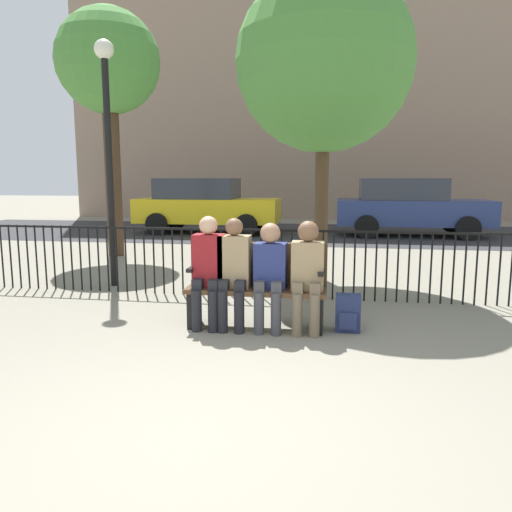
# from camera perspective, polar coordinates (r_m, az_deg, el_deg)

# --- Properties ---
(ground_plane) EXTENTS (80.00, 80.00, 0.00)m
(ground_plane) POSITION_cam_1_polar(r_m,az_deg,el_deg) (3.40, -6.76, -19.85)
(ground_plane) COLOR gray
(park_bench) EXTENTS (1.52, 0.45, 0.92)m
(park_bench) POSITION_cam_1_polar(r_m,az_deg,el_deg) (5.50, 0.13, -3.10)
(park_bench) COLOR #4C331E
(park_bench) RESTS_ON ground
(seated_person_0) EXTENTS (0.34, 0.39, 1.23)m
(seated_person_0) POSITION_cam_1_polar(r_m,az_deg,el_deg) (5.45, -5.47, -1.17)
(seated_person_0) COLOR black
(seated_person_0) RESTS_ON ground
(seated_person_1) EXTENTS (0.34, 0.39, 1.21)m
(seated_person_1) POSITION_cam_1_polar(r_m,az_deg,el_deg) (5.38, -2.54, -1.39)
(seated_person_1) COLOR black
(seated_person_1) RESTS_ON ground
(seated_person_2) EXTENTS (0.34, 0.39, 1.16)m
(seated_person_2) POSITION_cam_1_polar(r_m,az_deg,el_deg) (5.32, 1.58, -1.66)
(seated_person_2) COLOR #3D3D42
(seated_person_2) RESTS_ON ground
(seated_person_3) EXTENTS (0.34, 0.39, 1.19)m
(seated_person_3) POSITION_cam_1_polar(r_m,az_deg,el_deg) (5.28, 5.89, -1.60)
(seated_person_3) COLOR brown
(seated_person_3) RESTS_ON ground
(backpack) EXTENTS (0.27, 0.22, 0.40)m
(backpack) POSITION_cam_1_polar(r_m,az_deg,el_deg) (5.46, 10.46, -6.47)
(backpack) COLOR navy
(backpack) RESTS_ON ground
(fence_railing) EXTENTS (9.01, 0.03, 0.95)m
(fence_railing) POSITION_cam_1_polar(r_m,az_deg,el_deg) (6.80, 1.78, -0.15)
(fence_railing) COLOR black
(fence_railing) RESTS_ON ground
(tree_0) EXTENTS (2.08, 2.08, 4.99)m
(tree_0) POSITION_cam_1_polar(r_m,az_deg,el_deg) (11.14, -16.53, 20.14)
(tree_0) COLOR #422D1E
(tree_0) RESTS_ON ground
(tree_1) EXTENTS (2.68, 2.68, 4.69)m
(tree_1) POSITION_cam_1_polar(r_m,az_deg,el_deg) (8.09, 7.80, 21.02)
(tree_1) COLOR #4C3823
(tree_1) RESTS_ON ground
(lamp_post) EXTENTS (0.28, 0.28, 3.59)m
(lamp_post) POSITION_cam_1_polar(r_m,az_deg,el_deg) (7.83, -16.61, 14.04)
(lamp_post) COLOR black
(lamp_post) RESTS_ON ground
(street_surface) EXTENTS (24.00, 6.00, 0.01)m
(street_surface) POSITION_cam_1_polar(r_m,az_deg,el_deg) (14.97, 5.86, 2.64)
(street_surface) COLOR #2B2B2D
(street_surface) RESTS_ON ground
(parked_car_0) EXTENTS (4.20, 1.94, 1.62)m
(parked_car_0) POSITION_cam_1_polar(r_m,az_deg,el_deg) (15.02, -5.80, 5.87)
(parked_car_0) COLOR yellow
(parked_car_0) RESTS_ON ground
(parked_car_1) EXTENTS (4.20, 1.94, 1.62)m
(parked_car_1) POSITION_cam_1_polar(r_m,az_deg,el_deg) (14.78, 17.13, 5.47)
(parked_car_1) COLOR navy
(parked_car_1) RESTS_ON ground
(building_facade) EXTENTS (20.00, 6.00, 13.18)m
(building_facade) POSITION_cam_1_polar(r_m,az_deg,el_deg) (23.41, 7.36, 21.09)
(building_facade) COLOR gray
(building_facade) RESTS_ON ground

